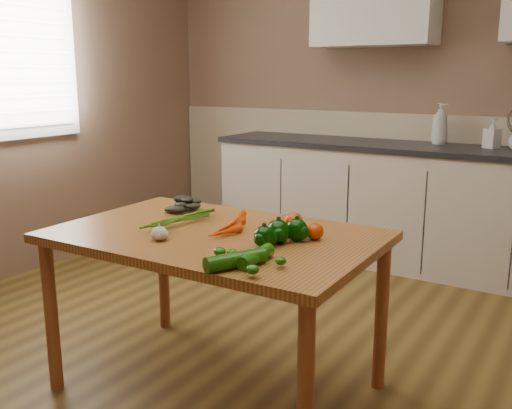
{
  "coord_description": "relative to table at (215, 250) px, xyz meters",
  "views": [
    {
      "loc": [
        1.5,
        -1.88,
        1.39
      ],
      "look_at": [
        0.15,
        0.27,
        0.81
      ],
      "focal_mm": 40.0,
      "sensor_mm": 36.0,
      "label": 1
    }
  ],
  "objects": [
    {
      "name": "zucchini_b",
      "position": [
        0.33,
        -0.34,
        0.11
      ],
      "size": [
        0.15,
        0.23,
        0.06
      ],
      "primitive_type": "cylinder",
      "rotation": [
        1.57,
        0.0,
        -0.46
      ],
      "color": "#124D08",
      "rests_on": "table"
    },
    {
      "name": "tomato_c",
      "position": [
        0.41,
        0.13,
        0.12
      ],
      "size": [
        0.07,
        0.07,
        0.07
      ],
      "primitive_type": "ellipsoid",
      "color": "#CB3705",
      "rests_on": "table"
    },
    {
      "name": "soap_bottle_b",
      "position": [
        0.7,
        2.26,
        0.35
      ],
      "size": [
        0.12,
        0.12,
        0.2
      ],
      "primitive_type": "imported",
      "rotation": [
        0.0,
        0.0,
        2.65
      ],
      "color": "silver",
      "rests_on": "counter_run"
    },
    {
      "name": "pepper_a",
      "position": [
        0.31,
        0.01,
        0.13
      ],
      "size": [
        0.09,
        0.09,
        0.09
      ],
      "primitive_type": "sphere",
      "color": "#043202",
      "rests_on": "table"
    },
    {
      "name": "pepper_b",
      "position": [
        0.36,
        0.07,
        0.13
      ],
      "size": [
        0.09,
        0.09,
        0.09
      ],
      "primitive_type": "sphere",
      "color": "#043202",
      "rests_on": "table"
    },
    {
      "name": "garlic_bulb",
      "position": [
        -0.12,
        -0.22,
        0.11
      ],
      "size": [
        0.07,
        0.07,
        0.06
      ],
      "primitive_type": "ellipsoid",
      "color": "beige",
      "rests_on": "table"
    },
    {
      "name": "leafy_greens",
      "position": [
        -0.36,
        0.23,
        0.13
      ],
      "size": [
        0.2,
        0.18,
        0.1
      ],
      "primitive_type": null,
      "color": "black",
      "rests_on": "table"
    },
    {
      "name": "room",
      "position": [
        -0.1,
        0.16,
        0.6
      ],
      "size": [
        4.04,
        5.04,
        2.64
      ],
      "color": "brown",
      "rests_on": "ground"
    },
    {
      "name": "pepper_c",
      "position": [
        0.29,
        -0.07,
        0.12
      ],
      "size": [
        0.08,
        0.08,
        0.08
      ],
      "primitive_type": "sphere",
      "color": "#043202",
      "rests_on": "table"
    },
    {
      "name": "counter_run",
      "position": [
        0.11,
        2.17,
        -0.19
      ],
      "size": [
        2.84,
        0.64,
        1.14
      ],
      "color": "beige",
      "rests_on": "ground"
    },
    {
      "name": "zucchini_a",
      "position": [
        0.37,
        -0.26,
        0.11
      ],
      "size": [
        0.06,
        0.2,
        0.05
      ],
      "primitive_type": "cylinder",
      "rotation": [
        1.57,
        0.0,
        0.06
      ],
      "color": "#124D08",
      "rests_on": "table"
    },
    {
      "name": "carrot_bunch",
      "position": [
        -0.02,
        0.04,
        0.12
      ],
      "size": [
        0.26,
        0.2,
        0.07
      ],
      "primitive_type": null,
      "rotation": [
        0.0,
        0.0,
        0.02
      ],
      "color": "#E84405",
      "rests_on": "table"
    },
    {
      "name": "tomato_b",
      "position": [
        0.26,
        0.23,
        0.12
      ],
      "size": [
        0.08,
        0.08,
        0.07
      ],
      "primitive_type": "ellipsoid",
      "color": "#CB3705",
      "rests_on": "table"
    },
    {
      "name": "tomato_a",
      "position": [
        0.23,
        0.12,
        0.11
      ],
      "size": [
        0.06,
        0.06,
        0.06
      ],
      "primitive_type": "ellipsoid",
      "color": "#800205",
      "rests_on": "table"
    },
    {
      "name": "table",
      "position": [
        0.0,
        0.0,
        0.0
      ],
      "size": [
        1.38,
        0.9,
        0.73
      ],
      "rotation": [
        0.0,
        0.0,
        0.02
      ],
      "color": "#AA6931",
      "rests_on": "ground"
    },
    {
      "name": "window_blinds",
      "position": [
        -2.06,
        0.58,
        0.9
      ],
      "size": [
        0.08,
        0.98,
        1.18
      ],
      "primitive_type": null,
      "color": "silver",
      "rests_on": "room"
    },
    {
      "name": "soap_bottle_a",
      "position": [
        0.33,
        2.31,
        0.4
      ],
      "size": [
        0.15,
        0.15,
        0.29
      ],
      "primitive_type": "imported",
      "rotation": [
        0.0,
        0.0,
        1.2
      ],
      "color": "silver",
      "rests_on": "counter_run"
    }
  ]
}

